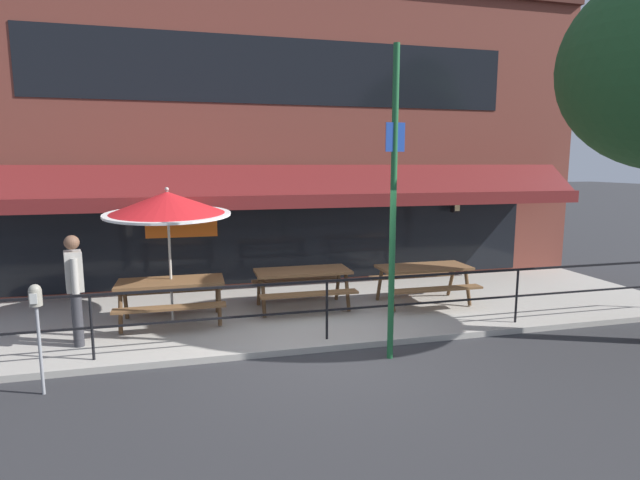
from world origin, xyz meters
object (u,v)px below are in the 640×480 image
object	(u,v)px
patio_umbrella_left	(167,204)
street_sign_pole	(393,204)
pedestrian_walking	(75,284)
parking_meter_near	(36,306)
picnic_table_right	(423,274)
picnic_table_left	(171,289)
picnic_table_centre	(303,278)

from	to	relation	value
patio_umbrella_left	street_sign_pole	world-z (taller)	street_sign_pole
pedestrian_walking	parking_meter_near	size ratio (longest dim) A/B	1.20
patio_umbrella_left	picnic_table_right	bearing A→B (deg)	-1.00
patio_umbrella_left	parking_meter_near	xyz separation A→B (m)	(-1.48, -2.37, -1.03)
patio_umbrella_left	street_sign_pole	xyz separation A→B (m)	(3.20, -2.34, 0.13)
picnic_table_left	picnic_table_centre	xyz separation A→B (m)	(2.41, 0.29, 0.00)
picnic_table_centre	picnic_table_right	distance (m)	2.42
parking_meter_near	street_sign_pole	distance (m)	4.82
picnic_table_centre	picnic_table_right	bearing A→B (deg)	-5.71
picnic_table_left	picnic_table_centre	size ratio (longest dim) A/B	1.00
picnic_table_centre	patio_umbrella_left	distance (m)	2.83
pedestrian_walking	patio_umbrella_left	bearing A→B (deg)	31.98
picnic_table_left	picnic_table_right	size ratio (longest dim) A/B	1.00
picnic_table_right	patio_umbrella_left	xyz separation A→B (m)	(-4.81, 0.08, 1.47)
picnic_table_right	patio_umbrella_left	size ratio (longest dim) A/B	0.76
picnic_table_centre	street_sign_pole	size ratio (longest dim) A/B	0.40
parking_meter_near	picnic_table_left	bearing A→B (deg)	56.44
picnic_table_left	picnic_table_right	xyz separation A→B (m)	(4.81, 0.05, 0.00)
street_sign_pole	picnic_table_right	bearing A→B (deg)	54.29
picnic_table_right	parking_meter_near	size ratio (longest dim) A/B	1.27
pedestrian_walking	parking_meter_near	bearing A→B (deg)	-94.40
street_sign_pole	picnic_table_centre	bearing A→B (deg)	107.56
picnic_table_centre	patio_umbrella_left	xyz separation A→B (m)	(-2.41, -0.16, 1.47)
picnic_table_centre	pedestrian_walking	bearing A→B (deg)	-165.01
picnic_table_centre	street_sign_pole	xyz separation A→B (m)	(0.79, -2.49, 1.60)
pedestrian_walking	street_sign_pole	size ratio (longest dim) A/B	0.38
street_sign_pole	patio_umbrella_left	bearing A→B (deg)	143.84
pedestrian_walking	parking_meter_near	distance (m)	1.52
pedestrian_walking	street_sign_pole	xyz separation A→B (m)	(4.56, -1.48, 1.25)
patio_umbrella_left	pedestrian_walking	bearing A→B (deg)	-148.02
picnic_table_right	parking_meter_near	bearing A→B (deg)	-160.08
picnic_table_left	patio_umbrella_left	bearing A→B (deg)	90.00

